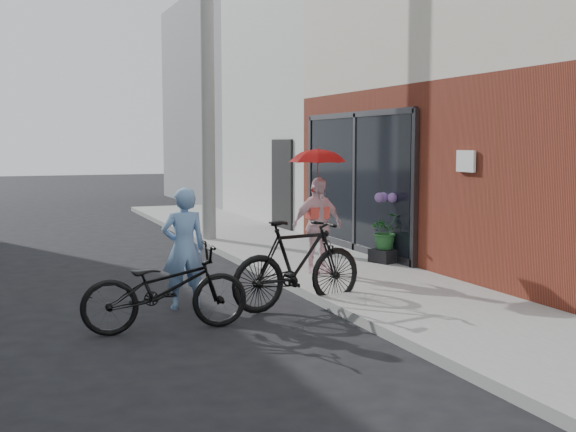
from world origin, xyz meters
TOP-DOWN VIEW (x-y plane):
  - ground at (0.00, 0.00)m, footprint 80.00×80.00m
  - sidewalk at (2.10, 2.00)m, footprint 2.20×24.00m
  - curb at (0.94, 2.00)m, footprint 0.12×24.00m
  - plaster_building at (7.20, 9.00)m, footprint 8.00×6.00m
  - east_building_far at (7.20, 16.00)m, footprint 8.00×8.00m
  - utility_pole at (1.10, 6.00)m, footprint 0.28×0.28m
  - officer at (-0.74, 0.59)m, footprint 0.57×0.38m
  - bike_left at (-1.20, -0.41)m, footprint 1.86×0.74m
  - bike_right at (0.59, 0.08)m, footprint 1.94×0.85m
  - kimono_woman at (1.55, 1.62)m, footprint 0.89×0.47m
  - parasol at (1.55, 1.62)m, footprint 0.80×0.80m
  - planter at (3.00, 2.11)m, footprint 0.51×0.51m
  - potted_plant at (3.00, 2.11)m, footprint 0.55×0.47m

SIDE VIEW (x-z plane):
  - ground at x=0.00m, z-range 0.00..0.00m
  - sidewalk at x=2.10m, z-range 0.00..0.12m
  - curb at x=0.94m, z-range 0.00..0.12m
  - planter at x=3.00m, z-range 0.12..0.34m
  - bike_left at x=-1.20m, z-range 0.00..0.96m
  - bike_right at x=0.59m, z-range 0.00..1.13m
  - potted_plant at x=3.00m, z-range 0.34..0.94m
  - officer at x=-0.74m, z-range 0.00..1.52m
  - kimono_woman at x=1.55m, z-range 0.12..1.56m
  - parasol at x=1.55m, z-range 1.56..2.27m
  - plaster_building at x=7.20m, z-range 0.00..7.00m
  - east_building_far at x=7.20m, z-range 0.00..7.00m
  - utility_pole at x=1.10m, z-range 0.00..7.00m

